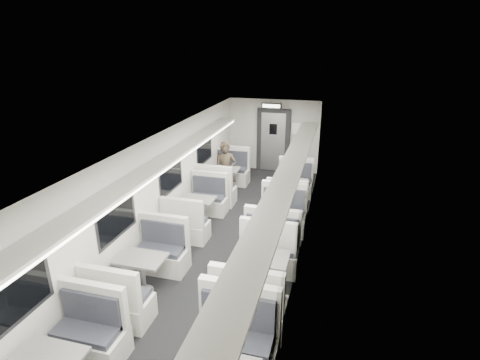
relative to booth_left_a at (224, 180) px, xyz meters
The scene contains 17 objects.
room 3.84m from the booth_left_a, 74.54° to the right, with size 3.24×12.24×2.64m.
booth_left_a is the anchor object (origin of this frame).
booth_left_b 2.11m from the booth_left_a, 90.00° to the right, with size 0.97×1.97×1.05m.
booth_left_c 4.79m from the booth_left_a, 90.00° to the right, with size 0.99×2.01×1.07m.
booth_right_a 2.04m from the booth_left_a, 11.37° to the right, with size 0.99×2.01×1.07m.
booth_right_b 3.38m from the booth_left_a, 53.72° to the right, with size 1.06×2.15×1.15m.
booth_right_c 4.77m from the booth_left_a, 65.20° to the right, with size 1.10×2.24×1.20m.
passenger 0.63m from the booth_left_a, 66.81° to the right, with size 0.60×0.39×1.64m, color black.
window_a 1.11m from the booth_left_a, 156.23° to the right, with size 0.02×1.18×0.84m, color black.
window_b 2.65m from the booth_left_a, 101.42° to the right, with size 0.02×1.18×0.84m, color black.
window_c 4.74m from the booth_left_a, 96.04° to the right, with size 0.02×1.18×0.84m, color black.
window_d 6.90m from the booth_left_a, 94.10° to the right, with size 0.02×1.18×0.84m, color black.
luggage_rack_left 4.21m from the booth_left_a, 93.57° to the right, with size 0.46×10.40×0.09m.
luggage_rack_right 4.77m from the booth_left_a, 60.18° to the right, with size 0.46×10.40×0.09m.
vestibule_door 2.61m from the booth_left_a, 66.66° to the left, with size 1.10×0.13×2.10m.
exit_sign 2.82m from the booth_left_a, 61.34° to the left, with size 0.62×0.12×0.16m.
wall_notice 3.10m from the booth_left_a, 52.79° to the left, with size 0.32×0.02×0.40m, color white.
Camera 1 is at (2.06, -6.06, 4.18)m, focal length 28.00 mm.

